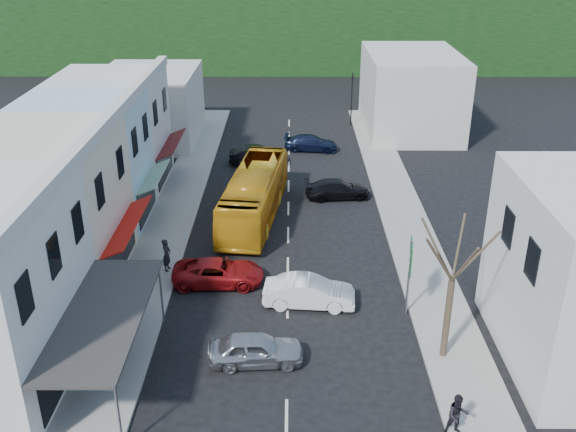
# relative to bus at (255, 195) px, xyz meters

# --- Properties ---
(ground) EXTENTS (120.00, 120.00, 0.00)m
(ground) POSITION_rel_bus_xyz_m (2.17, -10.60, -1.55)
(ground) COLOR black
(ground) RESTS_ON ground
(sidewalk_left) EXTENTS (3.00, 52.00, 0.15)m
(sidewalk_left) POSITION_rel_bus_xyz_m (-5.33, -0.60, -1.48)
(sidewalk_left) COLOR gray
(sidewalk_left) RESTS_ON ground
(sidewalk_right) EXTENTS (3.00, 52.00, 0.15)m
(sidewalk_right) POSITION_rel_bus_xyz_m (9.67, -0.60, -1.48)
(sidewalk_right) COLOR gray
(sidewalk_right) RESTS_ON ground
(shopfront_row) EXTENTS (8.25, 30.00, 8.00)m
(shopfront_row) POSITION_rel_bus_xyz_m (-10.33, -5.60, 2.45)
(shopfront_row) COLOR silver
(shopfront_row) RESTS_ON ground
(distant_block_left) EXTENTS (8.00, 10.00, 6.00)m
(distant_block_left) POSITION_rel_bus_xyz_m (-9.83, 16.40, 1.45)
(distant_block_left) COLOR #B7B2A8
(distant_block_left) RESTS_ON ground
(distant_block_right) EXTENTS (8.00, 12.00, 7.00)m
(distant_block_right) POSITION_rel_bus_xyz_m (13.17, 19.40, 1.95)
(distant_block_right) COLOR #B7B2A8
(distant_block_right) RESTS_ON ground
(hillside) EXTENTS (80.00, 26.00, 14.00)m
(hillside) POSITION_rel_bus_xyz_m (0.71, 54.49, 5.18)
(hillside) COLOR black
(hillside) RESTS_ON ground
(bus) EXTENTS (3.96, 11.82, 3.10)m
(bus) POSITION_rel_bus_xyz_m (0.00, 0.00, 0.00)
(bus) COLOR orange
(bus) RESTS_ON ground
(car_silver) EXTENTS (4.51, 2.08, 1.40)m
(car_silver) POSITION_rel_bus_xyz_m (0.81, -15.11, -0.85)
(car_silver) COLOR #A5A5A9
(car_silver) RESTS_ON ground
(car_white) EXTENTS (4.53, 2.15, 1.40)m
(car_white) POSITION_rel_bus_xyz_m (3.24, -10.50, -0.85)
(car_white) COLOR white
(car_white) RESTS_ON ground
(car_red) EXTENTS (4.61, 1.92, 1.40)m
(car_red) POSITION_rel_bus_xyz_m (-1.49, -8.40, -0.85)
(car_red) COLOR maroon
(car_red) RESTS_ON ground
(car_black_near) EXTENTS (4.68, 2.33, 1.40)m
(car_black_near) POSITION_rel_bus_xyz_m (5.58, 3.23, -0.85)
(car_black_near) COLOR black
(car_black_near) RESTS_ON ground
(car_black_far) EXTENTS (4.47, 1.99, 1.40)m
(car_black_far) POSITION_rel_bus_xyz_m (-0.31, 9.97, -0.85)
(car_black_far) COLOR black
(car_black_far) RESTS_ON ground
(car_navy_far) EXTENTS (4.69, 2.38, 1.40)m
(car_navy_far) POSITION_rel_bus_xyz_m (4.04, 13.39, -0.85)
(car_navy_far) COLOR black
(car_navy_far) RESTS_ON ground
(pedestrian_left) EXTENTS (0.49, 0.65, 1.70)m
(pedestrian_left) POSITION_rel_bus_xyz_m (-4.40, -7.21, -0.55)
(pedestrian_left) COLOR black
(pedestrian_left) RESTS_ON sidewalk_left
(pedestrian_right) EXTENTS (0.74, 0.51, 1.70)m
(pedestrian_right) POSITION_rel_bus_xyz_m (8.47, -19.51, -0.55)
(pedestrian_right) COLOR black
(pedestrian_right) RESTS_ON sidewalk_right
(direction_sign) EXTENTS (0.74, 1.87, 4.02)m
(direction_sign) POSITION_rel_bus_xyz_m (7.97, -11.30, 0.46)
(direction_sign) COLOR #105623
(direction_sign) RESTS_ON ground
(street_tree) EXTENTS (4.05, 4.05, 7.82)m
(street_tree) POSITION_rel_bus_xyz_m (9.04, -14.72, 2.36)
(street_tree) COLOR #34281C
(street_tree) RESTS_ON ground
(traffic_signal) EXTENTS (0.68, 1.08, 4.95)m
(traffic_signal) POSITION_rel_bus_xyz_m (7.97, 20.65, 0.92)
(traffic_signal) COLOR black
(traffic_signal) RESTS_ON ground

